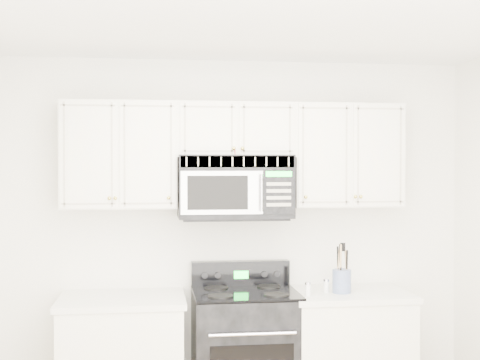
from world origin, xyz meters
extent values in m
cube|color=white|center=(0.00, 0.00, 2.60)|extent=(3.50, 3.50, 0.01)
cube|color=white|center=(0.00, 1.75, 1.30)|extent=(3.50, 0.01, 2.60)
cube|color=silver|center=(-0.80, 1.44, 0.90)|extent=(0.86, 0.65, 0.04)
cube|color=beige|center=(0.80, 1.44, 0.44)|extent=(0.82, 0.63, 0.88)
cube|color=silver|center=(0.80, 1.44, 0.90)|extent=(0.86, 0.65, 0.04)
cube|color=black|center=(0.06, 1.44, 0.46)|extent=(0.73, 0.62, 0.92)
cylinder|color=silver|center=(0.06, 1.10, 0.72)|extent=(0.58, 0.02, 0.02)
cube|color=black|center=(0.06, 1.44, 0.93)|extent=(0.73, 0.62, 0.02)
cube|color=black|center=(0.06, 1.71, 1.02)|extent=(0.73, 0.08, 0.19)
cube|color=#17E434|center=(0.06, 1.67, 1.02)|extent=(0.11, 0.00, 0.06)
cube|color=beige|center=(-0.82, 1.58, 1.90)|extent=(0.80, 0.33, 0.75)
cube|color=beige|center=(0.82, 1.58, 1.90)|extent=(0.80, 0.33, 0.75)
cube|color=beige|center=(0.00, 1.58, 2.08)|extent=(0.84, 0.33, 0.39)
sphere|color=#BCAC4C|center=(-0.84, 1.40, 1.60)|extent=(0.03, 0.03, 0.03)
sphere|color=#BCAC4C|center=(-0.48, 1.40, 1.60)|extent=(0.03, 0.03, 0.03)
sphere|color=#BCAC4C|center=(0.48, 1.40, 1.60)|extent=(0.03, 0.03, 0.03)
sphere|color=#BCAC4C|center=(0.84, 1.40, 1.60)|extent=(0.03, 0.03, 0.03)
sphere|color=#BCAC4C|center=(-0.03, 1.40, 1.94)|extent=(0.03, 0.03, 0.03)
sphere|color=#BCAC4C|center=(0.03, 1.40, 1.94)|extent=(0.03, 0.03, 0.03)
cylinder|color=red|center=(-0.02, 1.40, 1.89)|extent=(0.00, 0.00, 0.10)
sphere|color=#BCAC4C|center=(-0.02, 1.40, 1.84)|extent=(0.03, 0.03, 0.03)
cube|color=black|center=(-0.01, 1.55, 1.67)|extent=(0.81, 0.40, 0.45)
cube|color=#A7A091|center=(-0.01, 1.35, 1.85)|extent=(0.79, 0.01, 0.08)
cube|color=#A5A5A5|center=(-0.12, 1.34, 1.64)|extent=(0.56, 0.01, 0.30)
cube|color=black|center=(-0.15, 1.34, 1.64)|extent=(0.42, 0.01, 0.23)
cube|color=black|center=(0.28, 1.34, 1.64)|extent=(0.22, 0.01, 0.30)
cube|color=#17E434|center=(0.28, 1.34, 1.76)|extent=(0.18, 0.00, 0.04)
cylinder|color=silver|center=(0.15, 1.31, 1.64)|extent=(0.02, 0.02, 0.25)
cylinder|color=slate|center=(0.74, 1.38, 1.00)|extent=(0.13, 0.13, 0.16)
cylinder|color=tan|center=(0.77, 1.38, 1.08)|extent=(0.01, 0.01, 0.29)
cylinder|color=black|center=(0.72, 1.41, 1.09)|extent=(0.01, 0.01, 0.31)
cylinder|color=tan|center=(0.72, 1.35, 1.10)|extent=(0.01, 0.01, 0.33)
cylinder|color=black|center=(0.77, 1.38, 1.08)|extent=(0.01, 0.01, 0.29)
cylinder|color=tan|center=(0.72, 1.41, 1.09)|extent=(0.01, 0.01, 0.31)
cylinder|color=black|center=(0.72, 1.35, 1.10)|extent=(0.01, 0.01, 0.33)
cylinder|color=tan|center=(0.77, 1.38, 1.08)|extent=(0.01, 0.01, 0.29)
cylinder|color=silver|center=(0.47, 1.29, 0.96)|extent=(0.04, 0.04, 0.08)
cylinder|color=silver|center=(0.47, 1.29, 1.01)|extent=(0.04, 0.04, 0.02)
cylinder|color=silver|center=(0.63, 1.41, 0.96)|extent=(0.04, 0.04, 0.08)
cylinder|color=silver|center=(0.63, 1.41, 1.01)|extent=(0.04, 0.04, 0.02)
camera|label=1|loc=(-0.59, -3.19, 1.82)|focal=50.00mm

